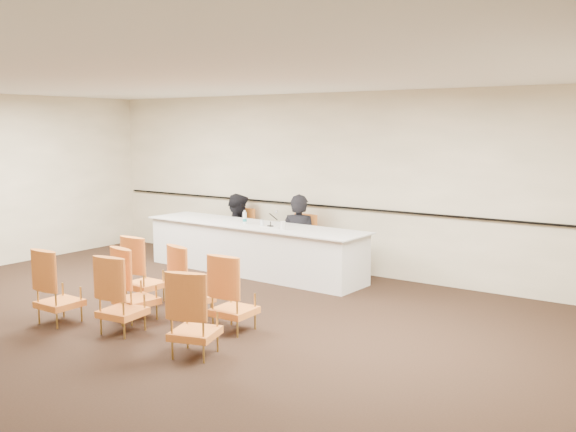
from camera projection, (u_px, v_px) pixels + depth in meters
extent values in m
plane|color=black|center=(163.00, 330.00, 7.75)|extent=(10.00, 10.00, 0.00)
plane|color=white|center=(156.00, 77.00, 7.33)|extent=(10.00, 10.00, 0.00)
cube|color=#BDB495|center=(334.00, 183.00, 10.79)|extent=(10.00, 0.04, 3.00)
cube|color=black|center=(333.00, 207.00, 10.81)|extent=(9.80, 0.04, 0.03)
imported|color=black|center=(299.00, 245.00, 10.89)|extent=(0.73, 0.58, 1.75)
imported|color=black|center=(238.00, 239.00, 11.71)|extent=(0.92, 0.77, 1.68)
cube|color=white|center=(271.00, 227.00, 10.34)|extent=(0.36, 0.32, 0.00)
cylinder|color=silver|center=(262.00, 223.00, 10.48)|extent=(0.08, 0.08, 0.10)
cylinder|color=silver|center=(283.00, 225.00, 10.09)|extent=(0.09, 0.09, 0.13)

